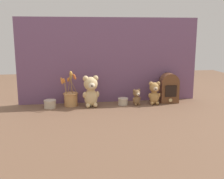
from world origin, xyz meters
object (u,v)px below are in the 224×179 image
at_px(teddy_bear_large, 91,91).
at_px(teddy_bear_medium, 154,92).
at_px(flower_vase, 71,97).
at_px(vintage_radio, 169,88).
at_px(decorative_tin_short, 123,101).
at_px(decorative_tin_tall, 50,104).
at_px(teddy_bear_small, 137,97).

distance_m(teddy_bear_large, teddy_bear_medium, 0.56).
bearing_deg(flower_vase, vintage_radio, -0.52).
bearing_deg(decorative_tin_short, teddy_bear_medium, -3.70).
distance_m(decorative_tin_tall, decorative_tin_short, 0.62).
height_order(teddy_bear_small, decorative_tin_tall, teddy_bear_small).
bearing_deg(flower_vase, decorative_tin_short, -4.99).
bearing_deg(teddy_bear_medium, teddy_bear_large, 179.80).
relative_size(teddy_bear_small, decorative_tin_tall, 1.39).
xyz_separation_m(flower_vase, vintage_radio, (0.88, -0.01, 0.06)).
xyz_separation_m(teddy_bear_large, flower_vase, (-0.17, 0.06, -0.06)).
bearing_deg(flower_vase, teddy_bear_large, -17.90).
height_order(flower_vase, vintage_radio, flower_vase).
bearing_deg(decorative_tin_short, teddy_bear_small, -11.11).
distance_m(teddy_bear_large, vintage_radio, 0.71).
bearing_deg(teddy_bear_small, flower_vase, 173.74).
relative_size(teddy_bear_medium, flower_vase, 0.65).
bearing_deg(decorative_tin_tall, teddy_bear_medium, -0.63).
height_order(teddy_bear_small, vintage_radio, vintage_radio).
height_order(teddy_bear_small, decorative_tin_short, teddy_bear_small).
height_order(vintage_radio, decorative_tin_tall, vintage_radio).
bearing_deg(teddy_bear_small, decorative_tin_short, 168.89).
relative_size(teddy_bear_large, teddy_bear_medium, 1.32).
relative_size(vintage_radio, decorative_tin_short, 3.00).
bearing_deg(vintage_radio, decorative_tin_tall, -177.86).
height_order(teddy_bear_large, decorative_tin_short, teddy_bear_large).
bearing_deg(vintage_radio, teddy_bear_large, -176.18).
bearing_deg(teddy_bear_small, teddy_bear_large, 179.00).
bearing_deg(teddy_bear_medium, decorative_tin_tall, 179.37).
distance_m(teddy_bear_medium, teddy_bear_small, 0.16).
bearing_deg(decorative_tin_short, decorative_tin_tall, -179.26).
bearing_deg(vintage_radio, decorative_tin_short, -175.81).
bearing_deg(teddy_bear_medium, decorative_tin_short, 176.30).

